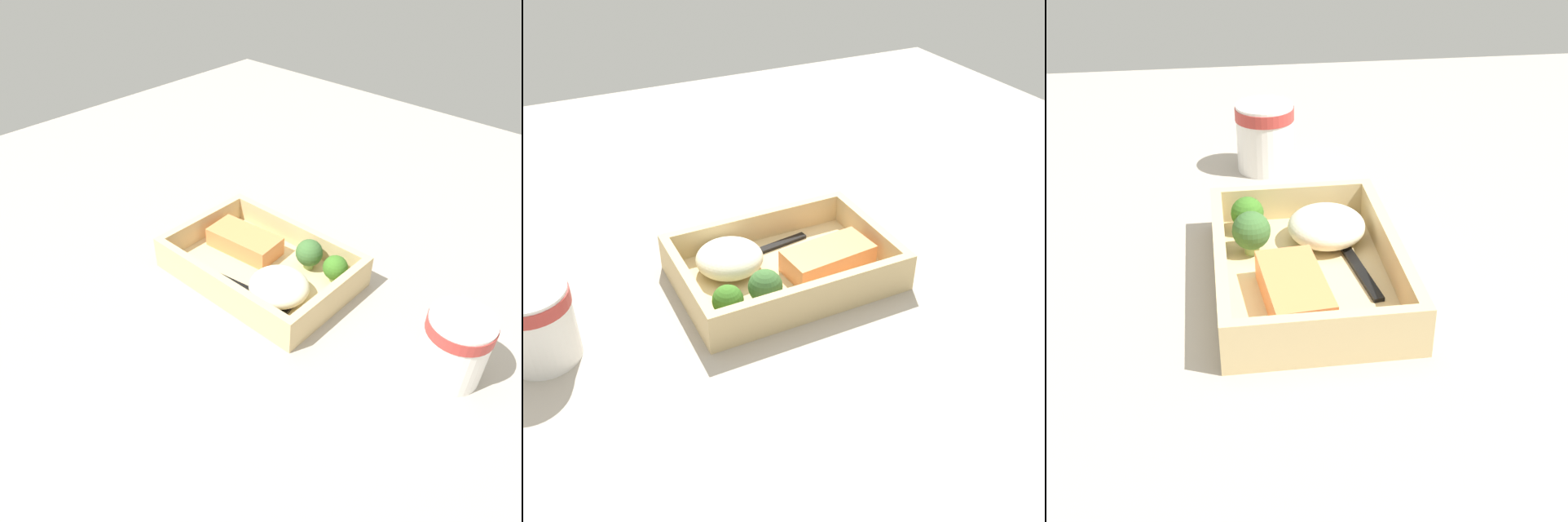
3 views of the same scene
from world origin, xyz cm
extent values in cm
cube|color=#A29889|center=(0.00, 0.00, -1.00)|extent=(160.00, 160.00, 2.00)
cube|color=#CFB37D|center=(0.00, 0.00, 0.60)|extent=(27.15, 18.62, 1.20)
cube|color=#CFB37D|center=(0.00, -8.71, 3.15)|extent=(27.15, 1.20, 3.89)
cube|color=#CFB37D|center=(0.00, 8.71, 3.15)|extent=(27.15, 1.20, 3.89)
cube|color=#CFB37D|center=(-12.97, 0.00, 3.15)|extent=(1.20, 16.22, 3.89)
cube|color=#CFB37D|center=(12.97, 0.00, 3.15)|extent=(1.20, 16.22, 3.89)
cube|color=#E8834A|center=(-5.30, 1.98, 2.72)|extent=(11.87, 6.64, 3.05)
ellipsoid|color=beige|center=(6.24, -2.99, 3.16)|extent=(8.64, 8.46, 3.92)
cylinder|color=#87AB61|center=(9.79, 5.37, 1.87)|extent=(1.40, 1.40, 1.34)
sphere|color=#396F21|center=(9.79, 5.37, 3.55)|extent=(3.69, 3.69, 3.69)
cylinder|color=#8AA95D|center=(5.01, 5.26, 1.99)|extent=(1.57, 1.57, 1.58)
sphere|color=#3A652F|center=(5.01, 5.26, 3.91)|extent=(4.12, 4.12, 4.12)
cube|color=black|center=(-0.17, -5.33, 1.42)|extent=(12.43, 2.78, 0.44)
cube|color=black|center=(7.65, -4.25, 1.42)|extent=(3.67, 2.64, 0.44)
cylinder|color=white|center=(29.83, 1.56, 4.56)|extent=(7.67, 7.67, 9.12)
cylinder|color=#B23833|center=(29.83, 1.56, 7.90)|extent=(7.90, 7.90, 1.64)
camera|label=1|loc=(41.07, -44.48, 49.27)|focal=35.00mm
camera|label=2|loc=(28.08, 57.30, 46.89)|focal=42.00mm
camera|label=3|loc=(-62.45, 8.71, 40.55)|focal=50.00mm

